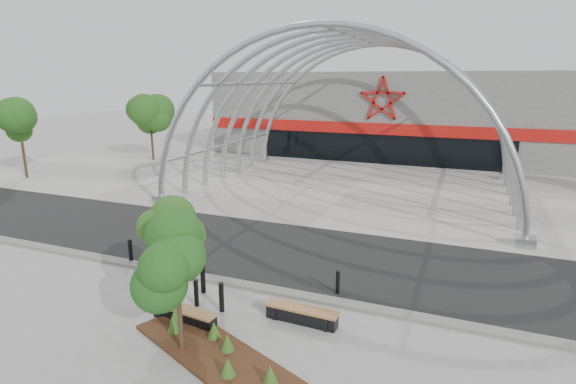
{
  "coord_description": "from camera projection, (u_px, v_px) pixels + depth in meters",
  "views": [
    {
      "loc": [
        7.12,
        -13.75,
        7.49
      ],
      "look_at": [
        0.0,
        4.0,
        2.6
      ],
      "focal_mm": 28.0,
      "sensor_mm": 36.0,
      "label": 1
    }
  ],
  "objects": [
    {
      "name": "bg_tree_2",
      "position": [
        20.0,
        128.0,
        33.48
      ],
      "size": [
        2.55,
        2.55,
        5.38
      ],
      "color": "black",
      "rests_on": "ground"
    },
    {
      "name": "street_tree_1",
      "position": [
        176.0,
        258.0,
        11.99
      ],
      "size": [
        1.66,
        1.66,
        3.93
      ],
      "color": "#342A1A",
      "rests_on": "ground"
    },
    {
      "name": "bollard_3",
      "position": [
        222.0,
        297.0,
        14.7
      ],
      "size": [
        0.16,
        0.16,
        1.02
      ],
      "primitive_type": "cylinder",
      "color": "black",
      "rests_on": "ground"
    },
    {
      "name": "road",
      "position": [
        284.0,
        251.0,
        19.94
      ],
      "size": [
        140.0,
        7.0,
        0.02
      ],
      "primitive_type": "cube",
      "color": "black",
      "rests_on": "ground"
    },
    {
      "name": "street_tree_0",
      "position": [
        174.0,
        234.0,
        13.95
      ],
      "size": [
        1.68,
        1.68,
        3.84
      ],
      "color": "black",
      "rests_on": "ground"
    },
    {
      "name": "planting_bed",
      "position": [
        215.0,
        350.0,
        12.45
      ],
      "size": [
        5.98,
        3.88,
        0.61
      ],
      "color": "#371B11",
      "rests_on": "ground"
    },
    {
      "name": "kerb",
      "position": [
        245.0,
        285.0,
        16.55
      ],
      "size": [
        60.0,
        0.5,
        0.12
      ],
      "primitive_type": "cube",
      "color": "slate",
      "rests_on": "ground"
    },
    {
      "name": "bollard_0",
      "position": [
        130.0,
        251.0,
        18.57
      ],
      "size": [
        0.16,
        0.16,
        1.03
      ],
      "primitive_type": "cylinder",
      "color": "black",
      "rests_on": "ground"
    },
    {
      "name": "arena_building",
      "position": [
        395.0,
        113.0,
        45.88
      ],
      "size": [
        34.0,
        15.24,
        8.0
      ],
      "color": "#62625E",
      "rests_on": "ground"
    },
    {
      "name": "forecourt",
      "position": [
        350.0,
        190.0,
        30.73
      ],
      "size": [
        60.0,
        17.0,
        0.04
      ],
      "primitive_type": "cube",
      "color": "#9E998F",
      "rests_on": "ground"
    },
    {
      "name": "bollard_1",
      "position": [
        196.0,
        293.0,
        15.05
      ],
      "size": [
        0.15,
        0.15,
        0.96
      ],
      "primitive_type": "cylinder",
      "color": "black",
      "rests_on": "ground"
    },
    {
      "name": "bench_1",
      "position": [
        302.0,
        315.0,
        14.11
      ],
      "size": [
        2.37,
        0.6,
        0.49
      ],
      "color": "black",
      "rests_on": "ground"
    },
    {
      "name": "bollard_2",
      "position": [
        203.0,
        278.0,
        16.0
      ],
      "size": [
        0.17,
        0.17,
        1.08
      ],
      "primitive_type": "cylinder",
      "color": "black",
      "rests_on": "ground"
    },
    {
      "name": "vault_canopy",
      "position": [
        350.0,
        190.0,
        30.73
      ],
      "size": [
        20.8,
        15.8,
        20.36
      ],
      "color": "#A2A7AC",
      "rests_on": "ground"
    },
    {
      "name": "bg_tree_0",
      "position": [
        150.0,
        110.0,
        40.84
      ],
      "size": [
        3.0,
        3.0,
        6.45
      ],
      "color": "black",
      "rests_on": "ground"
    },
    {
      "name": "bench_0",
      "position": [
        185.0,
        315.0,
        14.11
      ],
      "size": [
        2.33,
        0.74,
        0.48
      ],
      "color": "black",
      "rests_on": "ground"
    },
    {
      "name": "bollard_4",
      "position": [
        338.0,
        282.0,
        15.92
      ],
      "size": [
        0.14,
        0.14,
        0.87
      ],
      "primitive_type": "cylinder",
      "color": "black",
      "rests_on": "ground"
    },
    {
      "name": "ground",
      "position": [
        248.0,
        284.0,
        16.79
      ],
      "size": [
        140.0,
        140.0,
        0.0
      ],
      "primitive_type": "plane",
      "color": "gray",
      "rests_on": "ground"
    }
  ]
}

